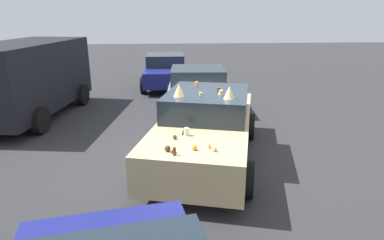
% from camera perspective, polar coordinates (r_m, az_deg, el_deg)
% --- Properties ---
extents(ground_plane, '(60.00, 60.00, 0.00)m').
position_cam_1_polar(ground_plane, '(7.30, 2.36, -6.68)').
color(ground_plane, '#2D2D30').
extents(art_car_decorated, '(4.93, 2.94, 1.73)m').
position_cam_1_polar(art_car_decorated, '(7.06, 2.47, -1.09)').
color(art_car_decorated, '#D8BC7F').
rests_on(art_car_decorated, ground).
extents(parked_van_behind_left, '(5.14, 2.80, 2.26)m').
position_cam_1_polar(parked_van_behind_left, '(11.12, -26.70, 6.84)').
color(parked_van_behind_left, black).
rests_on(parked_van_behind_left, ground).
extents(parked_sedan_row_back_far, '(4.06, 2.26, 1.42)m').
position_cam_1_polar(parked_sedan_row_back_far, '(10.46, 1.01, 5.05)').
color(parked_sedan_row_back_far, gray).
rests_on(parked_sedan_row_back_far, ground).
extents(parked_sedan_near_left, '(3.93, 2.01, 1.39)m').
position_cam_1_polar(parked_sedan_near_left, '(14.49, -4.63, 8.59)').
color(parked_sedan_near_left, navy).
rests_on(parked_sedan_near_left, ground).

